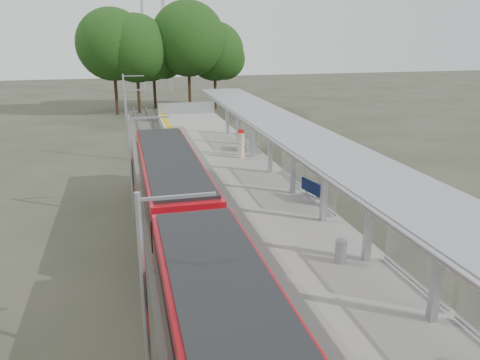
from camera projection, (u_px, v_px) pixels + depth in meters
name	position (u px, v px, depth m)	size (l,w,h in m)	color
trackbed	(168.00, 206.00, 25.69)	(3.00, 70.00, 0.24)	#59544C
platform	(247.00, 193.00, 26.61)	(6.00, 50.00, 1.00)	gray
tactile_strip	(202.00, 188.00, 25.87)	(0.60, 50.00, 0.02)	gold
end_fence	(187.00, 108.00, 49.36)	(6.00, 0.10, 1.20)	#9EA0A5
train	(192.00, 247.00, 16.32)	(2.74, 27.60, 3.62)	black
canopy	(300.00, 142.00, 22.34)	(3.27, 38.00, 3.66)	#9EA0A5
tree_cluster	(160.00, 46.00, 54.49)	(19.62, 12.18, 12.83)	#382316
catenary_masts	(133.00, 163.00, 23.52)	(2.08, 48.16, 5.40)	#9EA0A5
bench_mid	(313.00, 190.00, 23.68)	(0.82, 1.67, 1.10)	#0F1E4B
bench_far	(241.00, 143.00, 34.08)	(0.71, 1.43, 0.94)	#0F1E4B
info_pillar_far	(241.00, 146.00, 31.85)	(0.44, 0.44, 1.97)	beige
litter_bin	(341.00, 251.00, 17.35)	(0.43, 0.43, 0.89)	#9EA0A5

